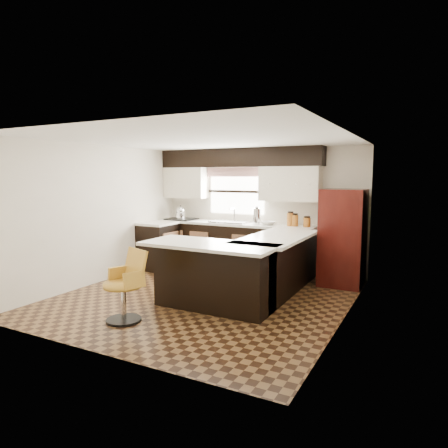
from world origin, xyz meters
The scene contains 30 objects.
floor centered at (0.00, 0.00, 0.00)m, with size 4.40×4.40×0.00m, color #49301A.
ceiling centered at (0.00, 0.00, 2.40)m, with size 4.40×4.40×0.00m, color silver.
wall_back centered at (0.00, 2.20, 1.20)m, with size 4.40×4.40×0.00m, color beige.
wall_front centered at (0.00, -2.20, 1.20)m, with size 4.40×4.40×0.00m, color beige.
wall_left centered at (-2.10, 0.00, 1.20)m, with size 4.40×4.40×0.00m, color beige.
wall_right centered at (2.10, 0.00, 1.20)m, with size 4.40×4.40×0.00m, color beige.
base_cab_back centered at (-0.45, 1.90, 0.45)m, with size 3.30×0.60×0.90m, color black.
base_cab_left centered at (-1.80, 1.25, 0.45)m, with size 0.60×0.70×0.90m, color black.
counter_back centered at (-0.45, 1.90, 0.92)m, with size 3.30×0.60×0.04m, color silver.
counter_left centered at (-1.80, 1.25, 0.92)m, with size 0.60×0.70×0.04m, color silver.
soffit centered at (-0.40, 2.03, 2.22)m, with size 3.40×0.35×0.36m, color black.
upper_cab_left centered at (-1.62, 2.03, 1.72)m, with size 0.94×0.35×0.64m, color beige.
upper_cab_right centered at (0.68, 2.03, 1.72)m, with size 1.14×0.35×0.64m, color beige.
window_pane centered at (-0.50, 2.18, 1.55)m, with size 1.20×0.02×0.90m, color white.
valance centered at (-0.50, 2.14, 1.94)m, with size 1.30×0.06×0.18m, color #D19B93.
sink centered at (-0.50, 1.88, 0.96)m, with size 0.75×0.45×0.03m, color #B2B2B7.
dishwasher centered at (0.55, 1.61, 0.43)m, with size 0.58×0.03×0.78m, color black.
cooktop centered at (-1.65, 1.88, 0.96)m, with size 0.58×0.50×0.03m, color black.
peninsula_long centered at (0.90, 0.62, 0.45)m, with size 0.60×1.95×0.90m, color black.
peninsula_return centered at (0.38, -0.35, 0.45)m, with size 1.65×0.60×0.90m, color black.
counter_pen_long centered at (0.95, 0.62, 0.92)m, with size 0.84×1.95×0.04m, color silver.
counter_pen_return centered at (0.35, -0.44, 0.92)m, with size 1.89×0.84×0.04m, color silver.
refrigerator centered at (1.73, 1.73, 0.82)m, with size 0.71×0.68×1.65m, color #3B0D09.
bar_chair centered at (-0.41, -1.35, 0.46)m, with size 0.49×0.49×0.93m, color gold, non-canonical shape.
kettle centered at (-1.67, 1.88, 1.11)m, with size 0.21×0.21×0.28m, color silver, non-canonical shape.
percolator centered at (0.06, 1.90, 1.10)m, with size 0.14×0.14×0.30m, color silver.
mixing_bowl centered at (0.30, 1.90, 0.98)m, with size 0.27×0.27×0.07m, color white.
canister_large centered at (0.73, 1.92, 1.06)m, with size 0.13×0.13×0.24m, color #98561A.
canister_med centered at (0.82, 1.92, 1.05)m, with size 0.12×0.12×0.21m, color #98561A.
canister_small centered at (1.05, 1.92, 1.03)m, with size 0.13×0.13×0.17m, color #98561A.
Camera 1 is at (3.05, -5.15, 1.87)m, focal length 32.00 mm.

